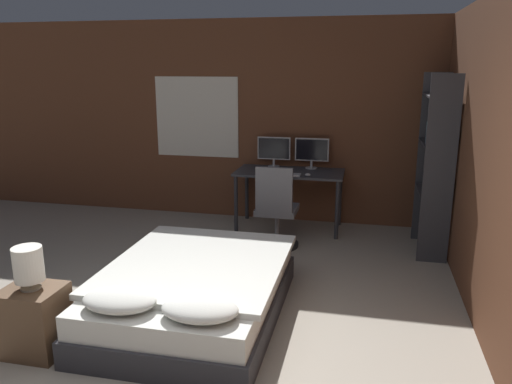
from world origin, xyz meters
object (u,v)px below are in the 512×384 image
(nightstand, at_px, (35,320))
(monitor_right, at_px, (312,151))
(desk, at_px, (289,178))
(keyboard, at_px, (287,174))
(computer_mouse, at_px, (308,175))
(bookshelf, at_px, (437,157))
(office_chair, at_px, (276,215))
(bed, at_px, (194,291))
(monitor_left, at_px, (274,150))
(bedside_lamp, at_px, (28,265))

(nightstand, relative_size, monitor_right, 1.17)
(desk, xyz_separation_m, keyboard, (-0.00, -0.24, 0.10))
(nightstand, height_order, computer_mouse, computer_mouse)
(monitor_right, height_order, bookshelf, bookshelf)
(desk, height_order, computer_mouse, computer_mouse)
(office_chair, bearing_deg, bookshelf, 7.43)
(computer_mouse, bearing_deg, office_chair, -120.56)
(bed, relative_size, computer_mouse, 28.32)
(office_chair, bearing_deg, bed, -101.81)
(monitor_right, distance_m, keyboard, 0.59)
(monitor_left, xyz_separation_m, computer_mouse, (0.52, -0.48, -0.21))
(nightstand, bearing_deg, computer_mouse, 61.74)
(bedside_lamp, relative_size, monitor_right, 0.72)
(nightstand, relative_size, bedside_lamp, 1.61)
(bed, xyz_separation_m, bookshelf, (2.13, 2.03, 0.88))
(bedside_lamp, bearing_deg, office_chair, 62.21)
(bedside_lamp, xyz_separation_m, computer_mouse, (1.66, 3.08, 0.08))
(bedside_lamp, height_order, desk, bedside_lamp)
(monitor_left, bearing_deg, nightstand, -107.72)
(desk, distance_m, computer_mouse, 0.37)
(monitor_right, bearing_deg, bookshelf, -27.58)
(nightstand, height_order, bedside_lamp, bedside_lamp)
(bed, relative_size, monitor_right, 4.47)
(office_chair, bearing_deg, bedside_lamp, -117.79)
(nightstand, xyz_separation_m, computer_mouse, (1.66, 3.08, 0.53))
(nightstand, xyz_separation_m, monitor_left, (1.14, 3.57, 0.74))
(bed, distance_m, nightstand, 1.25)
(bed, height_order, bookshelf, bookshelf)
(bookshelf, bearing_deg, bed, -136.33)
(desk, distance_m, keyboard, 0.26)
(bed, distance_m, monitor_left, 2.90)
(keyboard, bearing_deg, computer_mouse, 0.00)
(bed, bearing_deg, desk, 80.80)
(bedside_lamp, relative_size, office_chair, 0.32)
(nightstand, height_order, keyboard, keyboard)
(bookshelf, bearing_deg, desk, 163.13)
(bedside_lamp, height_order, monitor_left, monitor_left)
(desk, distance_m, office_chair, 0.80)
(bed, distance_m, bookshelf, 3.07)
(bed, bearing_deg, monitor_right, 76.57)
(bedside_lamp, xyz_separation_m, office_chair, (1.36, 2.58, -0.30))
(desk, bearing_deg, bookshelf, -16.87)
(keyboard, xyz_separation_m, office_chair, (-0.04, -0.51, -0.38))
(nightstand, relative_size, bookshelf, 0.26)
(bed, xyz_separation_m, monitor_left, (0.16, 2.80, 0.77))
(bedside_lamp, height_order, keyboard, bedside_lamp)
(office_chair, xyz_separation_m, bookshelf, (1.75, 0.23, 0.71))
(bedside_lamp, height_order, office_chair, office_chair)
(monitor_left, distance_m, monitor_right, 0.51)
(nightstand, bearing_deg, bed, 38.23)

